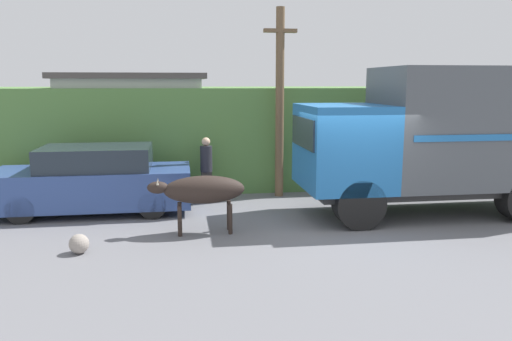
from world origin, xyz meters
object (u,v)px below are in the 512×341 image
at_px(utility_pole, 280,100).
at_px(cargo_truck, 441,136).
at_px(parked_suv, 94,181).
at_px(pedestrian_on_hill, 206,166).
at_px(brown_cow, 202,190).
at_px(roadside_rock, 79,244).

bearing_deg(utility_pole, cargo_truck, -36.05).
bearing_deg(cargo_truck, parked_suv, 169.87).
bearing_deg(utility_pole, pedestrian_on_hill, -173.07).
height_order(brown_cow, roadside_rock, brown_cow).
bearing_deg(utility_pole, parked_suv, -167.06).
bearing_deg(cargo_truck, roadside_rock, -168.66).
bearing_deg(pedestrian_on_hill, roadside_rock, 51.26).
xyz_separation_m(pedestrian_on_hill, roadside_rock, (-2.59, -3.96, -0.77)).
relative_size(pedestrian_on_hill, utility_pole, 0.33).
relative_size(cargo_truck, pedestrian_on_hill, 3.69).
relative_size(parked_suv, pedestrian_on_hill, 2.75).
height_order(cargo_truck, utility_pole, utility_pole).
height_order(cargo_truck, pedestrian_on_hill, cargo_truck).
xyz_separation_m(brown_cow, parked_suv, (-2.57, 2.14, -0.13)).
distance_m(parked_suv, roadside_rock, 3.16).
distance_m(cargo_truck, brown_cow, 5.85).
bearing_deg(brown_cow, parked_suv, 134.64).
relative_size(cargo_truck, parked_suv, 1.34).
height_order(parked_suv, pedestrian_on_hill, pedestrian_on_hill).
bearing_deg(cargo_truck, brown_cow, -173.14).
height_order(brown_cow, parked_suv, parked_suv).
xyz_separation_m(pedestrian_on_hill, utility_pole, (2.05, 0.25, 1.73)).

